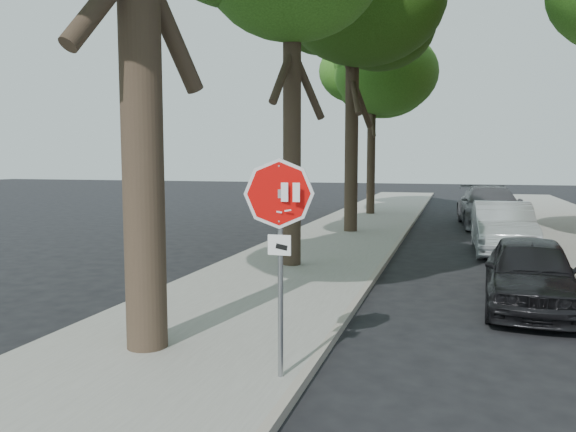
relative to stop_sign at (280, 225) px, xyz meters
name	(u,v)px	position (x,y,z in m)	size (l,w,h in m)	color
ground	(338,393)	(0.70, 0.03, -1.95)	(120.00, 120.00, 0.00)	black
sidewalk_left	(337,240)	(-1.80, 12.03, -1.89)	(4.00, 55.00, 0.12)	gray
curb_left	(399,242)	(0.25, 12.03, -1.88)	(0.12, 55.00, 0.13)	#9E9384
curb_right	(547,248)	(4.65, 12.03, -1.88)	(0.12, 55.00, 0.13)	#9E9384
stop_sign	(280,225)	(0.00, 0.00, 0.00)	(0.76, 0.34, 2.61)	gray
tree_mid_b	(353,11)	(-1.72, 14.15, 6.05)	(5.88, 5.46, 10.36)	black
tree_far	(372,65)	(-2.02, 21.14, 5.26)	(5.29, 4.91, 9.33)	black
car_a	(530,273)	(3.30, 4.69, -1.29)	(1.56, 3.88, 1.32)	black
car_b	(503,228)	(3.30, 11.17, -1.21)	(1.56, 4.49, 1.48)	#B4B9BD
car_c	(490,207)	(3.30, 17.87, -1.13)	(2.30, 5.67, 1.64)	#525257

